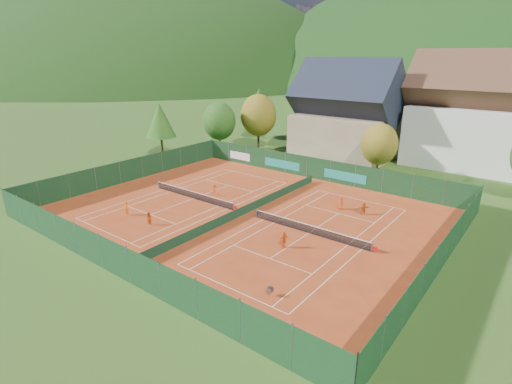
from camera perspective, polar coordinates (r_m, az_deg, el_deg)
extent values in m
plane|color=#2D5019|center=(43.46, -1.62, -3.20)|extent=(600.00, 600.00, 0.00)
cube|color=#A23817|center=(43.45, -1.62, -3.17)|extent=(40.00, 32.00, 0.01)
cube|color=white|center=(56.91, -0.29, 2.33)|extent=(10.97, 0.06, 0.00)
cube|color=white|center=(42.00, -20.76, -5.31)|extent=(10.97, 0.06, 0.00)
cube|color=white|center=(52.52, -13.09, 0.35)|extent=(0.06, 23.77, 0.00)
cube|color=white|center=(44.97, -4.10, -2.41)|extent=(0.06, 23.77, 0.00)
cube|color=white|center=(51.51, -12.11, 0.05)|extent=(0.06, 23.77, 0.00)
cube|color=white|center=(45.84, -5.38, -2.02)|extent=(0.06, 23.77, 0.00)
cube|color=white|center=(52.90, -3.95, 0.95)|extent=(8.23, 0.06, 0.00)
cube|color=white|center=(44.76, -14.86, -3.14)|extent=(8.23, 0.06, 0.00)
cube|color=white|center=(48.58, -8.95, -0.93)|extent=(0.06, 12.80, 0.00)
cube|color=white|center=(49.21, 14.57, -1.06)|extent=(10.97, 0.06, 0.00)
cube|color=white|center=(30.78, -4.14, -13.35)|extent=(10.97, 0.06, 0.00)
cube|color=white|center=(42.02, 1.05, -3.96)|extent=(0.06, 23.77, 0.00)
cube|color=white|center=(37.16, 14.87, -7.91)|extent=(0.06, 23.77, 0.00)
cube|color=white|center=(41.29, 2.58, -4.42)|extent=(0.06, 23.77, 0.00)
cube|color=white|center=(37.63, 12.95, -7.39)|extent=(0.06, 23.77, 0.00)
cube|color=white|center=(44.51, 11.71, -3.02)|extent=(8.23, 0.06, 0.00)
cube|color=white|center=(34.46, 2.01, -9.48)|extent=(8.23, 0.06, 0.00)
cube|color=white|center=(39.29, 7.51, -5.86)|extent=(0.06, 12.80, 0.00)
cylinder|color=#59595B|center=(53.05, -13.76, 1.05)|extent=(0.10, 0.10, 1.02)
cylinder|color=#59595B|center=(44.22, -3.23, -2.08)|extent=(0.10, 0.10, 1.02)
cube|color=black|center=(48.43, -8.97, -0.43)|extent=(12.80, 0.02, 0.86)
cube|color=white|center=(48.29, -9.00, 0.05)|extent=(12.80, 0.04, 0.06)
cube|color=red|center=(44.09, -2.98, -2.23)|extent=(0.40, 0.04, 0.40)
cylinder|color=#59595B|center=(42.34, 0.06, -3.05)|extent=(0.10, 0.10, 1.02)
cylinder|color=#59595B|center=(36.66, 16.25, -7.57)|extent=(0.10, 0.10, 1.02)
cube|color=black|center=(39.10, 7.54, -5.26)|extent=(12.80, 0.02, 0.86)
cube|color=white|center=(38.92, 7.56, -4.69)|extent=(12.80, 0.04, 0.06)
cube|color=red|center=(36.61, 16.61, -7.75)|extent=(0.40, 0.04, 0.40)
cube|color=#143720|center=(43.26, -1.62, -2.57)|extent=(0.03, 28.80, 1.00)
cube|color=#13351A|center=(55.58, 8.87, 3.28)|extent=(40.00, 0.04, 3.00)
cube|color=teal|center=(58.61, 3.70, 4.00)|extent=(6.00, 0.03, 1.20)
cube|color=teal|center=(53.90, 12.54, 2.20)|extent=(6.00, 0.03, 1.20)
cube|color=silver|center=(63.27, -2.32, 5.17)|extent=(4.00, 0.03, 1.20)
cube|color=#15391C|center=(33.22, -19.59, -8.94)|extent=(40.00, 0.04, 3.00)
cube|color=#14391C|center=(57.11, -17.39, 3.05)|extent=(0.04, 32.00, 3.00)
cube|color=#153B1C|center=(34.93, 24.99, -8.27)|extent=(0.04, 32.00, 3.00)
cube|color=#B21414|center=(31.58, 23.04, -11.57)|extent=(0.03, 3.00, 1.20)
cube|color=#B21414|center=(40.47, 26.89, -5.29)|extent=(0.03, 3.00, 1.20)
cube|color=tan|center=(68.62, 12.53, 7.80)|extent=(15.00, 12.00, 7.00)
cube|color=#1E2333|center=(67.68, 12.93, 13.20)|extent=(16.20, 12.00, 12.00)
cube|color=silver|center=(68.76, 29.33, 6.68)|extent=(20.00, 11.00, 9.00)
cube|color=brown|center=(67.87, 30.34, 12.63)|extent=(21.60, 11.00, 11.00)
cylinder|color=#422D17|center=(71.36, -5.18, 6.89)|extent=(0.36, 0.36, 2.80)
ellipsoid|color=#255819|center=(70.61, -5.28, 10.06)|extent=(5.72, 5.72, 6.58)
cylinder|color=#442A18|center=(73.28, 0.34, 7.43)|extent=(0.36, 0.36, 3.15)
ellipsoid|color=olive|center=(72.50, 0.35, 10.91)|extent=(6.44, 6.44, 7.40)
cylinder|color=#402416|center=(83.07, 0.40, 8.96)|extent=(0.36, 0.36, 3.50)
cone|color=#275618|center=(82.32, 0.41, 12.39)|extent=(5.60, 5.60, 6.50)
cylinder|color=#422917|center=(58.55, 16.88, 3.20)|extent=(0.36, 0.36, 2.45)
ellipsoid|color=olive|center=(57.73, 17.22, 6.54)|extent=(5.01, 5.01, 5.76)
cylinder|color=#4E361B|center=(70.29, -13.28, 6.41)|extent=(0.36, 0.36, 3.15)
cone|color=#295919|center=(69.47, -13.56, 10.02)|extent=(5.04, 5.04, 5.85)
ellipsoid|color=black|center=(315.44, -14.40, 9.10)|extent=(340.00, 340.00, 204.00)
cylinder|color=slate|center=(29.51, 1.65, -13.98)|extent=(0.02, 0.02, 0.80)
cylinder|color=slate|center=(29.36, 2.14, -14.18)|extent=(0.02, 0.02, 0.80)
cylinder|color=slate|center=(29.71, 2.00, -13.73)|extent=(0.02, 0.02, 0.80)
cylinder|color=slate|center=(29.57, 2.49, -13.92)|extent=(0.02, 0.02, 0.80)
cube|color=slate|center=(29.45, 2.07, -13.71)|extent=(0.34, 0.34, 0.30)
ellipsoid|color=#CCD833|center=(29.44, 2.07, -13.66)|extent=(0.28, 0.28, 0.16)
sphere|color=#CCD833|center=(44.99, -11.56, -2.73)|extent=(0.07, 0.07, 0.07)
sphere|color=#CCD833|center=(31.04, -4.33, -13.00)|extent=(0.07, 0.07, 0.07)
imported|color=orange|center=(45.13, -18.02, -2.23)|extent=(0.59, 0.41, 1.56)
imported|color=#D25812|center=(41.91, -15.04, -3.69)|extent=(0.76, 0.63, 1.42)
imported|color=#F15815|center=(49.14, -5.96, 0.32)|extent=(1.03, 0.72, 1.45)
imported|color=#E95114|center=(35.97, 4.01, -6.82)|extent=(0.74, 1.01, 1.59)
imported|color=#E14514|center=(45.55, 12.03, -1.57)|extent=(0.77, 0.57, 1.43)
imported|color=#D76313|center=(44.57, 15.10, -2.26)|extent=(1.30, 1.25, 1.47)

